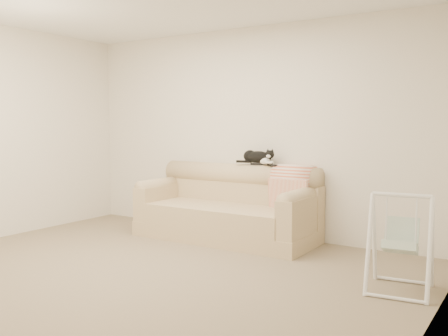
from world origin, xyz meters
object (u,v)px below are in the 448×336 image
remote_a (258,164)px  tuxedo_cat (258,157)px  baby_swing (401,242)px  sofa (229,210)px  remote_b (272,165)px

remote_a → tuxedo_cat: 0.09m
remote_a → baby_swing: size_ratio=0.22×
baby_swing → tuxedo_cat: bearing=150.2°
tuxedo_cat → baby_swing: bearing=-29.8°
baby_swing → sofa: bearing=158.5°
remote_b → tuxedo_cat: tuxedo_cat is taller
sofa → remote_b: 0.77m
sofa → remote_b: bearing=24.0°
remote_b → baby_swing: bearing=-31.9°
remote_a → baby_swing: 2.33m
remote_a → tuxedo_cat: bearing=101.3°
sofa → baby_swing: bearing=-21.5°
tuxedo_cat → baby_swing: 2.35m
sofa → baby_swing: size_ratio=2.64×
sofa → baby_swing: (2.25, -0.89, 0.06)m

